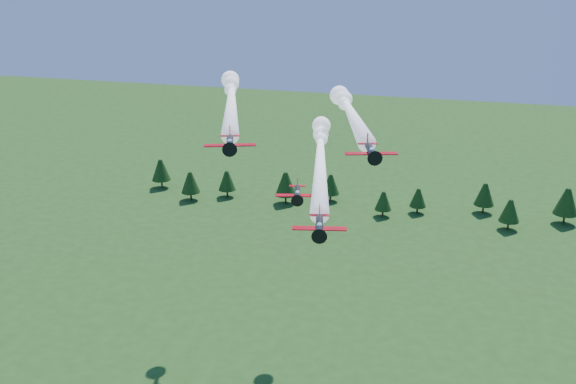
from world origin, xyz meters
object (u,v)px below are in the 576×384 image
(plane_left, at_px, (231,98))
(plane_right, at_px, (349,110))
(plane_lead, at_px, (320,154))
(plane_slot, at_px, (297,193))

(plane_left, relative_size, plane_right, 1.18)
(plane_lead, bearing_deg, plane_slot, -101.77)
(plane_right, height_order, plane_slot, plane_right)
(plane_right, xyz_separation_m, plane_slot, (-3.68, -19.90, -8.58))
(plane_lead, height_order, plane_right, plane_right)
(plane_lead, distance_m, plane_left, 19.41)
(plane_lead, xyz_separation_m, plane_right, (4.11, 3.57, 7.19))
(plane_left, xyz_separation_m, plane_slot, (17.76, -19.82, -9.43))
(plane_left, distance_m, plane_right, 21.45)
(plane_right, bearing_deg, plane_lead, -156.50)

